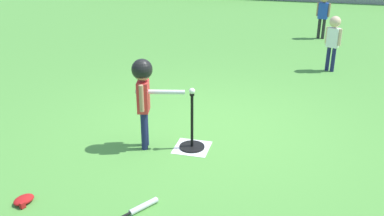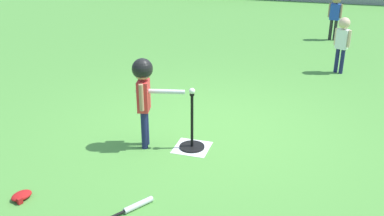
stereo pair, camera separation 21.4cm
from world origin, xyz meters
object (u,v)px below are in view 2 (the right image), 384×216
(batting_tee, at_px, (192,139))
(fielder_near_left, at_px, (335,11))
(fielder_near_right, at_px, (342,38))
(baseball_on_tee, at_px, (192,91))
(spare_bat_silver, at_px, (132,207))
(batter_child, at_px, (144,85))
(glove_by_plate, at_px, (21,196))

(batting_tee, xyz_separation_m, fielder_near_left, (1.64, 6.39, 0.59))
(fielder_near_left, bearing_deg, fielder_near_right, -86.89)
(baseball_on_tee, height_order, spare_bat_silver, baseball_on_tee)
(fielder_near_left, bearing_deg, baseball_on_tee, -104.38)
(batting_tee, xyz_separation_m, batter_child, (-0.57, -0.13, 0.71))
(fielder_near_left, xyz_separation_m, spare_bat_silver, (-1.82, -7.83, -0.68))
(fielder_near_right, xyz_separation_m, spare_bat_silver, (-1.96, -5.18, -0.65))
(batter_child, height_order, fielder_near_right, batter_child)
(batter_child, bearing_deg, fielder_near_right, 58.61)
(baseball_on_tee, relative_size, fielder_near_right, 0.07)
(batting_tee, height_order, baseball_on_tee, baseball_on_tee)
(fielder_near_left, relative_size, glove_by_plate, 4.20)
(spare_bat_silver, xyz_separation_m, glove_by_plate, (-1.18, -0.16, 0.01))
(batter_child, relative_size, fielder_near_right, 1.10)
(fielder_near_right, distance_m, spare_bat_silver, 5.58)
(batter_child, distance_m, spare_bat_silver, 1.59)
(baseball_on_tee, bearing_deg, spare_bat_silver, -97.14)
(baseball_on_tee, bearing_deg, fielder_near_right, 64.50)
(batting_tee, distance_m, fielder_near_left, 6.62)
(batter_child, xyz_separation_m, fielder_near_right, (2.36, 3.86, -0.15))
(batting_tee, distance_m, batter_child, 0.92)
(batting_tee, xyz_separation_m, fielder_near_right, (1.78, 3.74, 0.56))
(fielder_near_left, bearing_deg, batting_tee, -104.38)
(spare_bat_silver, bearing_deg, batter_child, 106.69)
(baseball_on_tee, xyz_separation_m, glove_by_plate, (-1.37, -1.60, -0.74))
(baseball_on_tee, bearing_deg, glove_by_plate, -130.53)
(batter_child, xyz_separation_m, fielder_near_left, (2.21, 6.51, -0.12))
(batting_tee, bearing_deg, spare_bat_silver, -97.14)
(baseball_on_tee, xyz_separation_m, fielder_near_left, (1.64, 6.39, -0.06))
(batting_tee, distance_m, spare_bat_silver, 1.46)
(batting_tee, xyz_separation_m, spare_bat_silver, (-0.18, -1.44, -0.09))
(batter_child, bearing_deg, baseball_on_tee, 12.44)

